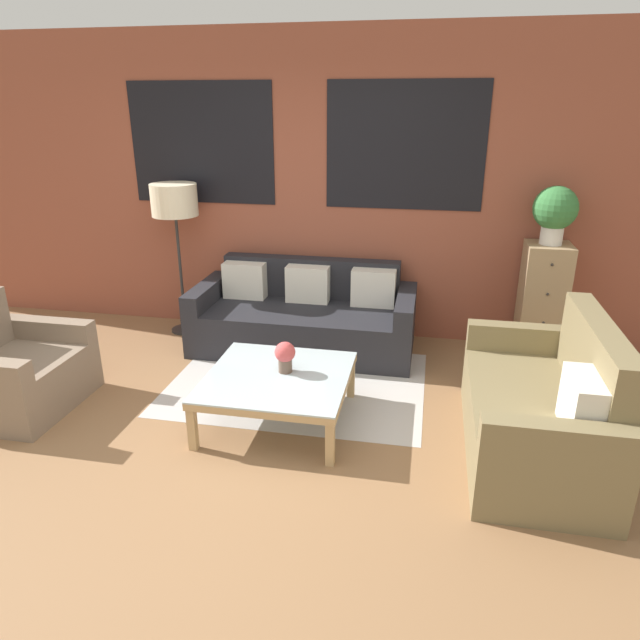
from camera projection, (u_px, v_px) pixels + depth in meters
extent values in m
plane|color=#8E6642|center=(219.00, 465.00, 3.63)|extent=(16.00, 16.00, 0.00)
cube|color=brown|center=(302.00, 189.00, 5.37)|extent=(8.40, 0.08, 2.80)
cube|color=black|center=(202.00, 143.00, 5.36)|extent=(1.40, 0.01, 1.10)
cube|color=black|center=(405.00, 146.00, 5.01)|extent=(1.40, 0.01, 1.10)
cube|color=#BCB7B2|center=(298.00, 383.00, 4.69)|extent=(2.05, 1.53, 0.00)
cube|color=#232328|center=(302.00, 332.00, 5.21)|extent=(1.69, 0.72, 0.40)
cube|color=#232328|center=(311.00, 297.00, 5.54)|extent=(1.69, 0.16, 0.78)
cube|color=#232328|center=(208.00, 313.00, 5.42)|extent=(0.16, 0.88, 0.58)
cube|color=#232328|center=(405.00, 327.00, 5.08)|extent=(0.16, 0.88, 0.58)
cube|color=silver|center=(245.00, 280.00, 5.44)|extent=(0.40, 0.16, 0.34)
cube|color=silver|center=(308.00, 284.00, 5.33)|extent=(0.40, 0.16, 0.34)
cube|color=silver|center=(373.00, 288.00, 5.22)|extent=(0.40, 0.16, 0.34)
cube|color=olive|center=(518.00, 422.00, 3.72)|extent=(0.64, 1.27, 0.42)
cube|color=olive|center=(590.00, 393.00, 3.56)|extent=(0.16, 1.27, 0.92)
cube|color=olive|center=(519.00, 363.00, 4.32)|extent=(0.80, 0.14, 0.62)
cube|color=olive|center=(553.00, 475.00, 3.02)|extent=(0.80, 0.14, 0.62)
cube|color=silver|center=(581.00, 405.00, 3.16)|extent=(0.16, 0.40, 0.34)
cube|color=#84705B|center=(30.00, 383.00, 4.26)|extent=(0.64, 0.62, 0.40)
cube|color=#84705B|center=(50.00, 352.00, 4.60)|extent=(0.80, 0.14, 0.56)
cube|color=silver|center=(278.00, 376.00, 4.01)|extent=(1.00, 1.00, 0.01)
cube|color=tan|center=(258.00, 413.00, 3.59)|extent=(1.00, 0.05, 0.05)
cube|color=tan|center=(293.00, 353.00, 4.46)|extent=(1.00, 0.05, 0.05)
cube|color=tan|center=(214.00, 374.00, 4.11)|extent=(0.05, 1.00, 0.05)
cube|color=tan|center=(344.00, 386.00, 3.94)|extent=(0.05, 1.00, 0.05)
cube|color=tan|center=(192.00, 426.00, 3.74)|extent=(0.05, 0.05, 0.35)
cube|color=tan|center=(330.00, 441.00, 3.57)|extent=(0.05, 0.05, 0.35)
cube|color=tan|center=(238.00, 366.00, 4.58)|extent=(0.05, 0.06, 0.35)
cube|color=tan|center=(351.00, 376.00, 4.42)|extent=(0.05, 0.06, 0.35)
cylinder|color=#2D2D2D|center=(186.00, 329.00, 5.78)|extent=(0.28, 0.28, 0.02)
cylinder|color=#2D2D2D|center=(181.00, 274.00, 5.57)|extent=(0.03, 0.03, 1.14)
cylinder|color=beige|center=(174.00, 200.00, 5.31)|extent=(0.43, 0.43, 0.30)
cube|color=tan|center=(542.00, 301.00, 5.04)|extent=(0.38, 0.38, 1.03)
sphere|color=#38332D|center=(552.00, 265.00, 4.72)|extent=(0.02, 0.02, 0.02)
sphere|color=#38332D|center=(548.00, 294.00, 4.81)|extent=(0.02, 0.02, 0.02)
sphere|color=#38332D|center=(543.00, 323.00, 4.90)|extent=(0.02, 0.02, 0.02)
sphere|color=#38332D|center=(539.00, 350.00, 4.99)|extent=(0.02, 0.02, 0.02)
cylinder|color=silver|center=(551.00, 235.00, 4.83)|extent=(0.18, 0.18, 0.15)
sphere|color=#387A3D|center=(555.00, 208.00, 4.74)|extent=(0.37, 0.37, 0.37)
cylinder|color=brown|center=(285.00, 365.00, 4.05)|extent=(0.10, 0.10, 0.10)
sphere|color=#CC4C4C|center=(285.00, 352.00, 4.01)|extent=(0.15, 0.15, 0.15)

